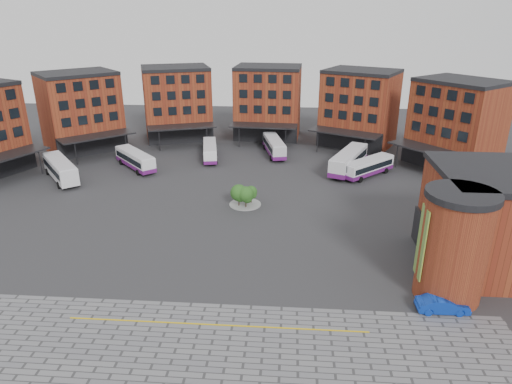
# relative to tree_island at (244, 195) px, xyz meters

# --- Properties ---
(ground) EXTENTS (160.00, 160.00, 0.00)m
(ground) POSITION_rel_tree_island_xyz_m (-1.90, -11.45, -1.73)
(ground) COLOR #28282B
(ground) RESTS_ON ground
(yellow_line) EXTENTS (26.00, 0.15, 0.02)m
(yellow_line) POSITION_rel_tree_island_xyz_m (0.10, -25.45, -1.70)
(yellow_line) COLOR gold
(yellow_line) RESTS_ON paving_zone
(main_building) EXTENTS (94.14, 42.48, 14.60)m
(main_building) POSITION_rel_tree_island_xyz_m (-6.67, 26.80, 5.50)
(main_building) COLOR brown
(main_building) RESTS_ON ground
(east_building) EXTENTS (17.40, 15.40, 10.60)m
(east_building) POSITION_rel_tree_island_xyz_m (26.80, -14.51, 3.56)
(east_building) COLOR brown
(east_building) RESTS_ON ground
(tree_island) EXTENTS (4.40, 4.40, 3.16)m
(tree_island) POSITION_rel_tree_island_xyz_m (0.00, 0.00, 0.00)
(tree_island) COLOR gray
(tree_island) RESTS_ON ground
(bus_a) EXTENTS (9.46, 10.71, 3.30)m
(bus_a) POSITION_rel_tree_island_xyz_m (-29.92, 8.30, 0.23)
(bus_a) COLOR silver
(bus_a) RESTS_ON ground
(bus_b) EXTENTS (9.05, 9.56, 3.02)m
(bus_b) POSITION_rel_tree_island_xyz_m (-19.91, 14.53, -0.10)
(bus_b) COLOR white
(bus_b) RESTS_ON ground
(bus_c) EXTENTS (4.03, 10.20, 2.80)m
(bus_c) POSITION_rel_tree_island_xyz_m (-8.22, 20.88, -0.21)
(bus_c) COLOR white
(bus_c) RESTS_ON ground
(bus_d) EXTENTS (4.84, 11.09, 3.04)m
(bus_d) POSITION_rel_tree_island_xyz_m (3.22, 24.22, -0.08)
(bus_d) COLOR silver
(bus_d) RESTS_ON ground
(bus_e) EXTENTS (7.61, 12.41, 3.47)m
(bus_e) POSITION_rel_tree_island_xyz_m (15.89, 15.84, 0.15)
(bus_e) COLOR silver
(bus_e) RESTS_ON ground
(bus_f) EXTENTS (9.08, 8.83, 2.90)m
(bus_f) POSITION_rel_tree_island_xyz_m (18.85, 13.68, -0.16)
(bus_f) COLOR white
(bus_f) RESTS_ON ground
(blue_car) EXTENTS (4.68, 1.76, 1.52)m
(blue_car) POSITION_rel_tree_island_xyz_m (20.00, -22.09, -0.97)
(blue_car) COLOR #0C31A2
(blue_car) RESTS_ON ground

